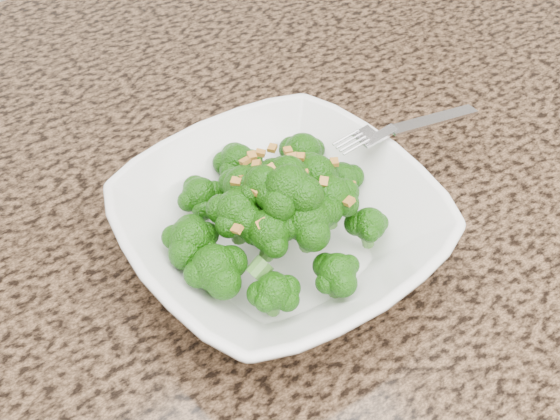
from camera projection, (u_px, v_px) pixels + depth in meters
granite_counter at (186, 314)px, 0.55m from camera, size 1.64×1.04×0.03m
bowl at (280, 228)px, 0.55m from camera, size 0.25×0.25×0.06m
broccoli_pile at (280, 172)px, 0.51m from camera, size 0.21×0.21×0.06m
garlic_topping at (280, 136)px, 0.48m from camera, size 0.13×0.13×0.01m
fork at (389, 132)px, 0.58m from camera, size 0.17×0.03×0.01m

